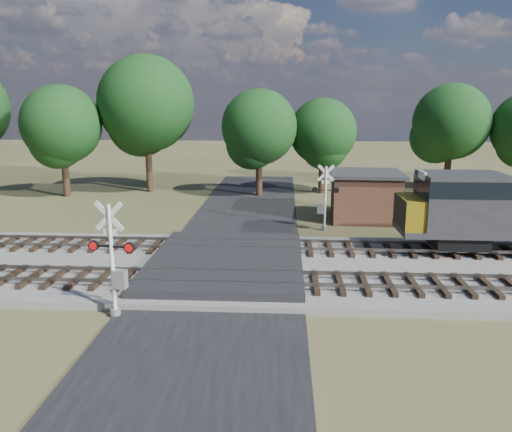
{
  "coord_description": "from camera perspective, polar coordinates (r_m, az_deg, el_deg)",
  "views": [
    {
      "loc": [
        2.67,
        -21.57,
        7.66
      ],
      "look_at": [
        1.3,
        2.0,
        2.26
      ],
      "focal_mm": 35.0,
      "sensor_mm": 36.0,
      "label": 1
    }
  ],
  "objects": [
    {
      "name": "ground",
      "position": [
        23.05,
        -3.54,
        -6.55
      ],
      "size": [
        160.0,
        160.0,
        0.0
      ],
      "primitive_type": "plane",
      "color": "#3E4424",
      "rests_on": "ground"
    },
    {
      "name": "ballast_bed",
      "position": [
        24.44,
        20.71,
        -5.87
      ],
      "size": [
        140.0,
        10.0,
        0.3
      ],
      "primitive_type": "cube",
      "color": "gray",
      "rests_on": "ground"
    },
    {
      "name": "road",
      "position": [
        23.04,
        -3.54,
        -6.45
      ],
      "size": [
        7.0,
        60.0,
        0.08
      ],
      "primitive_type": "cube",
      "color": "black",
      "rests_on": "ground"
    },
    {
      "name": "crossing_panel",
      "position": [
        23.42,
        -3.4,
        -5.41
      ],
      "size": [
        7.0,
        9.0,
        0.62
      ],
      "primitive_type": "cube",
      "color": "#262628",
      "rests_on": "ground"
    },
    {
      "name": "track_near",
      "position": [
        20.88,
        4.4,
        -7.46
      ],
      "size": [
        140.0,
        2.6,
        0.33
      ],
      "color": "black",
      "rests_on": "ballast_bed"
    },
    {
      "name": "track_far",
      "position": [
        25.62,
        4.21,
        -3.57
      ],
      "size": [
        140.0,
        2.6,
        0.33
      ],
      "color": "black",
      "rests_on": "ballast_bed"
    },
    {
      "name": "crossing_signal_near",
      "position": [
        18.63,
        -15.81,
        -5.97
      ],
      "size": [
        1.74,
        0.41,
        4.32
      ],
      "rotation": [
        0.0,
        0.0,
        -0.14
      ],
      "color": "silver",
      "rests_on": "ground"
    },
    {
      "name": "crossing_signal_far",
      "position": [
        30.41,
        7.75,
        1.44
      ],
      "size": [
        1.63,
        0.36,
        4.05
      ],
      "rotation": [
        0.0,
        0.0,
        3.07
      ],
      "color": "silver",
      "rests_on": "ground"
    },
    {
      "name": "equipment_shed",
      "position": [
        33.87,
        12.34,
        2.32
      ],
      "size": [
        4.9,
        4.9,
        3.2
      ],
      "rotation": [
        0.0,
        0.0,
        -0.05
      ],
      "color": "#492E1F",
      "rests_on": "ground"
    },
    {
      "name": "treeline",
      "position": [
        41.72,
        7.99,
        11.23
      ],
      "size": [
        83.72,
        10.78,
        11.59
      ],
      "color": "black",
      "rests_on": "ground"
    }
  ]
}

